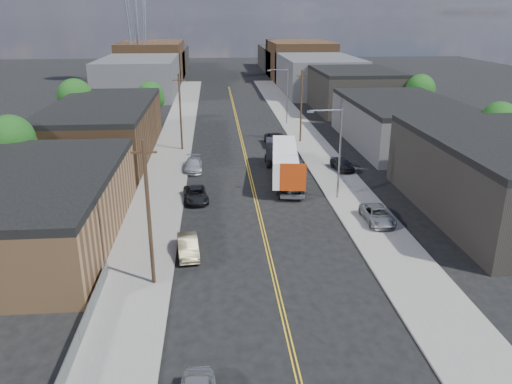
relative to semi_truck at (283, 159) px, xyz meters
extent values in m
plane|color=black|center=(-3.48, 28.14, -2.20)|extent=(260.00, 260.00, 0.00)
cube|color=gold|center=(-3.48, 13.14, -2.19)|extent=(0.32, 120.00, 0.01)
cube|color=slate|center=(-12.98, 13.14, -2.12)|extent=(5.00, 140.00, 0.15)
cube|color=slate|center=(6.02, 13.14, -2.12)|extent=(5.00, 140.00, 0.15)
cube|color=brown|center=(-21.48, -13.86, 0.30)|extent=(12.00, 22.00, 5.00)
cube|color=black|center=(-21.48, -13.86, 3.10)|extent=(12.00, 22.00, 0.60)
cube|color=#4A321D|center=(-21.48, 12.14, 0.80)|extent=(12.00, 26.00, 6.00)
cube|color=black|center=(-21.48, 12.14, 4.10)|extent=(12.00, 26.00, 0.60)
cube|color=black|center=(18.52, -11.86, 1.05)|extent=(14.00, 22.00, 6.50)
cube|color=navy|center=(11.72, -11.86, 1.40)|extent=(0.30, 20.00, 0.80)
cube|color=#3D3E40|center=(18.52, 14.14, 0.55)|extent=(14.00, 24.00, 5.50)
cube|color=black|center=(18.52, 14.14, 3.60)|extent=(14.00, 24.00, 0.60)
cube|color=black|center=(18.52, 40.14, 1.30)|extent=(14.00, 22.00, 7.00)
cube|color=black|center=(18.52, 40.14, 5.10)|extent=(14.00, 22.00, 0.60)
cube|color=#3D3E40|center=(-23.48, 63.14, 1.80)|extent=(16.00, 30.00, 8.00)
cube|color=#3D3E40|center=(16.52, 63.14, 1.80)|extent=(16.00, 30.00, 8.00)
cube|color=#4A321D|center=(-23.48, 88.14, 2.80)|extent=(16.00, 26.00, 10.00)
cube|color=#4A321D|center=(16.52, 88.14, 2.80)|extent=(16.00, 26.00, 10.00)
cube|color=black|center=(-23.48, 108.14, 1.30)|extent=(16.00, 40.00, 7.00)
cube|color=black|center=(16.52, 108.14, 1.30)|extent=(16.00, 40.00, 7.00)
cylinder|color=gray|center=(-25.48, 78.14, 12.80)|extent=(0.80, 0.80, 30.00)
cylinder|color=gray|center=(-27.24, 76.38, 12.80)|extent=(1.94, 1.94, 29.98)
cylinder|color=gray|center=(-23.72, 76.38, 12.80)|extent=(1.94, 1.94, 29.98)
cylinder|color=gray|center=(-27.24, 79.90, 12.80)|extent=(1.94, 1.94, 29.98)
cylinder|color=gray|center=(-23.72, 79.90, 12.80)|extent=(1.94, 1.94, 29.98)
cylinder|color=gray|center=(4.52, -6.86, 2.30)|extent=(0.18, 0.18, 9.00)
cylinder|color=gray|center=(3.02, -6.86, 6.60)|extent=(3.00, 0.12, 0.12)
cube|color=gray|center=(1.52, -6.86, 6.50)|extent=(0.60, 0.25, 0.18)
cylinder|color=gray|center=(4.52, 28.14, 2.30)|extent=(0.18, 0.18, 9.00)
cylinder|color=gray|center=(3.02, 28.14, 6.60)|extent=(3.00, 0.12, 0.12)
cube|color=gray|center=(1.52, 28.14, 6.50)|extent=(0.60, 0.25, 0.18)
cylinder|color=black|center=(-11.68, -21.86, 2.80)|extent=(0.26, 0.26, 10.00)
cube|color=black|center=(-11.68, -21.86, 7.00)|extent=(1.60, 0.12, 0.12)
cylinder|color=black|center=(-11.68, 13.14, 2.80)|extent=(0.26, 0.26, 10.00)
cube|color=black|center=(-11.68, 13.14, 7.00)|extent=(1.60, 0.12, 0.12)
cylinder|color=black|center=(4.72, 16.14, 2.80)|extent=(0.26, 0.26, 10.00)
cube|color=black|center=(4.72, 16.14, 7.00)|extent=(1.60, 0.12, 0.12)
cube|color=slate|center=(-14.98, -28.36, -1.60)|extent=(0.02, 16.00, 1.20)
cube|color=slate|center=(-14.98, -28.36, -1.00)|extent=(0.05, 16.00, 0.05)
cylinder|color=black|center=(-27.48, -1.86, -0.07)|extent=(0.36, 0.36, 4.25)
sphere|color=#11330E|center=(-27.48, -1.86, 3.33)|extent=(4.76, 4.76, 4.76)
sphere|color=#11330E|center=(-26.88, -1.56, 2.48)|extent=(3.74, 3.74, 3.74)
sphere|color=#11330E|center=(-27.98, -2.26, 2.73)|extent=(3.40, 3.40, 3.40)
cylinder|color=black|center=(-27.48, 23.14, 0.05)|extent=(0.36, 0.36, 4.50)
sphere|color=#11330E|center=(-27.48, 23.14, 3.65)|extent=(5.04, 5.04, 5.04)
sphere|color=#11330E|center=(-26.88, 23.44, 2.75)|extent=(3.96, 3.96, 3.96)
sphere|color=#11330E|center=(-27.98, 22.74, 3.02)|extent=(3.60, 3.60, 3.60)
cylinder|color=black|center=(-17.48, 30.14, -0.32)|extent=(0.36, 0.36, 3.75)
sphere|color=#11330E|center=(-17.48, 30.14, 2.68)|extent=(4.20, 4.20, 4.20)
sphere|color=#11330E|center=(-16.88, 30.44, 1.93)|extent=(3.30, 3.30, 3.30)
sphere|color=#11330E|center=(-17.98, 29.74, 2.15)|extent=(3.00, 3.00, 3.00)
cylinder|color=black|center=(26.52, 4.14, -0.20)|extent=(0.36, 0.36, 4.00)
sphere|color=#11330E|center=(26.52, 4.14, 3.00)|extent=(4.48, 4.48, 4.48)
sphere|color=#11330E|center=(27.12, 4.44, 2.20)|extent=(3.52, 3.52, 3.52)
sphere|color=#11330E|center=(26.02, 3.74, 2.44)|extent=(3.20, 3.20, 3.20)
cylinder|color=black|center=(26.52, 28.14, -0.07)|extent=(0.36, 0.36, 4.25)
sphere|color=#11330E|center=(26.52, 28.14, 3.33)|extent=(4.76, 4.76, 4.76)
sphere|color=#11330E|center=(27.12, 28.44, 2.48)|extent=(3.74, 3.74, 3.74)
sphere|color=#11330E|center=(26.02, 27.74, 2.73)|extent=(3.40, 3.40, 3.40)
cube|color=silver|center=(0.00, -1.48, 0.31)|extent=(3.85, 11.77, 2.70)
cube|color=#982E0B|center=(0.00, -7.26, 0.31)|extent=(2.52, 0.42, 2.72)
cube|color=gray|center=(0.00, -7.26, -1.67)|extent=(2.43, 0.88, 0.25)
cube|color=black|center=(0.00, 5.65, -0.71)|extent=(2.75, 3.34, 2.99)
cylinder|color=black|center=(0.00, -5.86, -1.72)|extent=(2.60, 1.25, 0.96)
cylinder|color=black|center=(0.00, 5.65, -1.72)|extent=(2.50, 1.24, 0.96)
imported|color=#817754|center=(-9.57, -17.69, -1.50)|extent=(1.93, 4.38, 1.40)
imported|color=black|center=(-9.30, -6.14, -1.55)|extent=(2.74, 4.89, 1.29)
imported|color=#B4B6B9|center=(-9.88, 3.87, -1.51)|extent=(1.98, 4.78, 1.38)
imported|color=#959899|center=(6.52, -13.11, -1.39)|extent=(2.25, 4.78, 1.32)
imported|color=black|center=(7.23, 2.14, -1.35)|extent=(2.40, 4.36, 1.40)
imported|color=black|center=(1.02, 14.55, -1.40)|extent=(2.77, 5.78, 1.59)
camera|label=1|loc=(-7.31, -51.91, 15.06)|focal=35.00mm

